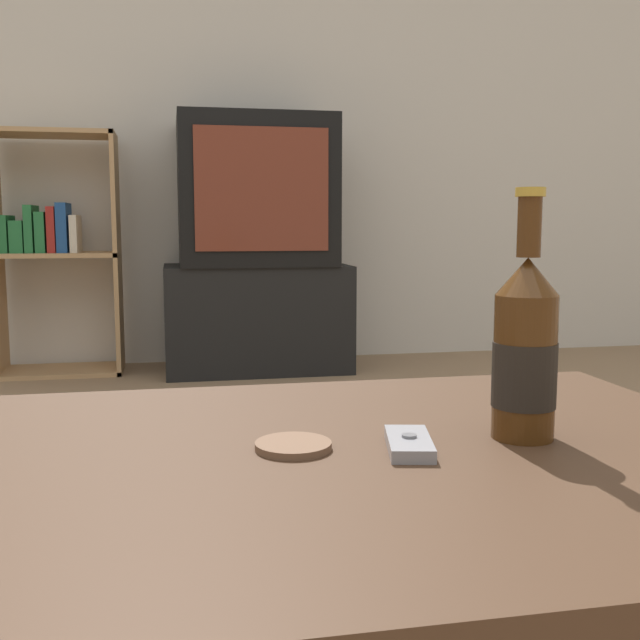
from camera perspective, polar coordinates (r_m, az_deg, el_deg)
The scene contains 8 objects.
back_wall at distance 3.82m, azimuth -10.09°, elevation 16.52°, with size 8.00×0.05×2.60m.
coffee_table at distance 0.81m, azimuth -3.87°, elevation -14.72°, with size 1.11×0.69×0.45m.
tv_stand at distance 3.52m, azimuth -4.82°, elevation 0.18°, with size 0.85×0.46×0.49m.
television at distance 3.49m, azimuth -4.92°, elevation 9.71°, with size 0.70×0.50×0.67m.
bookshelf at distance 3.60m, azimuth -19.77°, elevation 5.26°, with size 0.55×0.30×1.09m.
beer_bottle at distance 0.86m, azimuth 15.35°, elevation -2.27°, with size 0.07×0.07×0.28m.
cell_phone at distance 0.81m, azimuth 6.80°, elevation -9.33°, with size 0.07×0.11×0.02m.
coaster at distance 0.81m, azimuth -2.05°, elevation -9.55°, with size 0.08×0.08×0.01m.
Camera 1 is at (-0.09, -0.75, 0.69)m, focal length 42.00 mm.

